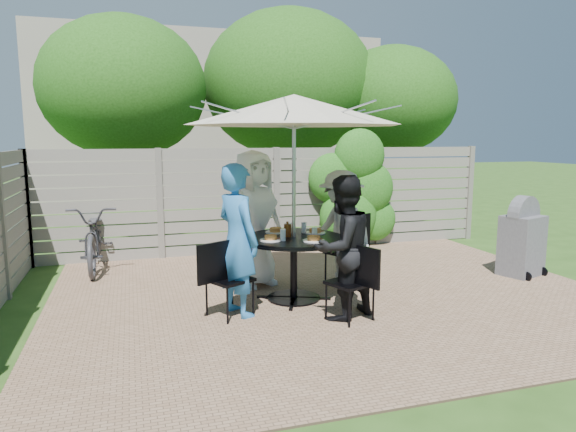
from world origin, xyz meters
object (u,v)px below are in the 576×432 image
object	(u,v)px
person_right	(341,230)
plate_front	(314,239)
person_left	(238,241)
person_front	(343,248)
chair_left	(229,294)
glass_right	(304,228)
patio_table	(294,256)
bbq_grill	(522,240)
glass_left	(283,235)
plate_back	(276,231)
chair_right	(347,265)
coffee_cup	(288,229)
plate_right	(315,231)
syrup_jug	(287,230)
plate_left	(271,238)
chair_back	(249,265)
umbrella	(294,110)
glass_front	(314,233)
chair_front	(351,298)
person_back	(254,219)
bicycle	(96,236)

from	to	relation	value
person_right	plate_front	size ratio (longest dim) A/B	6.13
person_left	person_front	size ratio (longest dim) A/B	1.08
chair_left	glass_right	distance (m)	1.37
patio_table	bbq_grill	bearing A→B (deg)	1.92
person_right	glass_left	world-z (taller)	person_right
glass_right	plate_back	bearing A→B (deg)	158.50
person_left	plate_back	world-z (taller)	person_left
chair_right	coffee_cup	world-z (taller)	chair_right
person_right	chair_right	bearing A→B (deg)	90.14
person_front	plate_back	size ratio (longest dim) A/B	6.22
glass_right	bbq_grill	bearing A→B (deg)	-1.36
plate_right	glass_right	bearing A→B (deg)	156.74
plate_front	syrup_jug	size ratio (longest dim) A/B	1.62
plate_left	person_left	bearing A→B (deg)	-157.00
chair_back	person_left	world-z (taller)	person_left
chair_right	glass_right	distance (m)	0.93
umbrella	person_right	xyz separation A→B (m)	(0.76, 0.32, -1.54)
person_left	chair_back	bearing A→B (deg)	-40.76
plate_front	syrup_jug	world-z (taller)	syrup_jug
person_front	glass_left	size ratio (longest dim) A/B	11.55
person_right	syrup_jug	distance (m)	0.90
glass_front	syrup_jug	world-z (taller)	syrup_jug
chair_right	person_left	bearing A→B (deg)	-1.13
chair_right	chair_front	bearing A→B (deg)	43.81
person_front	glass_right	size ratio (longest dim) A/B	11.55
person_right	plate_right	world-z (taller)	person_right
chair_front	glass_left	xyz separation A→B (m)	(-0.57, 0.69, 0.61)
umbrella	syrup_jug	bearing A→B (deg)	163.19
person_back	glass_left	size ratio (longest dim) A/B	13.26
glass_left	glass_right	distance (m)	0.56
glass_right	glass_left	bearing A→B (deg)	-135.00
person_back	plate_front	bearing A→B (deg)	-90.00
coffee_cup	patio_table	bearing A→B (deg)	-91.44
person_left	plate_left	world-z (taller)	person_left
chair_left	person_front	size ratio (longest dim) A/B	0.55
person_front	plate_front	distance (m)	0.47
coffee_cup	glass_front	bearing A→B (deg)	-66.42
plate_left	syrup_jug	bearing A→B (deg)	32.46
patio_table	syrup_jug	world-z (taller)	syrup_jug
chair_back	person_right	size ratio (longest dim) A/B	0.55
chair_right	plate_back	distance (m)	1.17
person_front	person_back	bearing A→B (deg)	-90.00
glass_left	chair_right	bearing A→B (deg)	27.90
glass_left	glass_right	world-z (taller)	same
chair_left	bbq_grill	distance (m)	4.46
person_front	plate_right	world-z (taller)	person_front
chair_right	glass_front	distance (m)	1.08
bbq_grill	glass_left	bearing A→B (deg)	165.27
person_front	coffee_cup	world-z (taller)	person_front
glass_right	bicycle	world-z (taller)	bicycle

